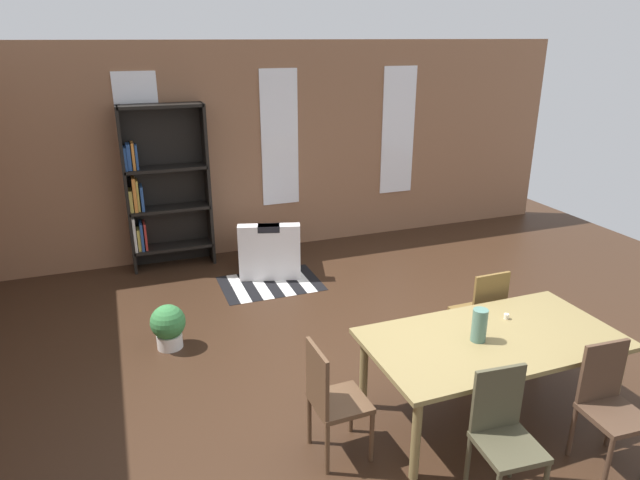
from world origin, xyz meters
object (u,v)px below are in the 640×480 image
(vase_on_table, at_px, (479,325))
(dining_chair_head_left, at_px, (331,398))
(dining_chair_near_right, at_px, (609,402))
(bookshelf_tall, at_px, (161,189))
(potted_plant_by_shelf, at_px, (168,325))
(armchair_white, at_px, (270,252))
(dining_chair_far_right, at_px, (481,311))
(dining_table, at_px, (492,344))
(dining_chair_near_left, at_px, (504,432))

(vase_on_table, distance_m, dining_chair_head_left, 1.31)
(dining_chair_near_right, bearing_deg, vase_on_table, 128.83)
(dining_chair_near_right, relative_size, dining_chair_head_left, 1.00)
(bookshelf_tall, distance_m, potted_plant_by_shelf, 2.44)
(bookshelf_tall, bearing_deg, armchair_white, -28.38)
(dining_chair_far_right, bearing_deg, armchair_white, 115.19)
(dining_table, distance_m, bookshelf_tall, 4.84)
(dining_chair_far_right, bearing_deg, dining_chair_near_right, -89.84)
(dining_chair_far_right, height_order, potted_plant_by_shelf, dining_chair_far_right)
(dining_table, height_order, vase_on_table, vase_on_table)
(dining_table, height_order, dining_chair_near_right, dining_chair_near_right)
(armchair_white, bearing_deg, vase_on_table, -78.67)
(potted_plant_by_shelf, bearing_deg, dining_chair_near_right, -44.47)
(dining_chair_near_left, height_order, armchair_white, dining_chair_near_left)
(potted_plant_by_shelf, bearing_deg, armchair_white, 46.04)
(dining_chair_near_left, bearing_deg, dining_chair_head_left, 141.09)
(dining_chair_head_left, bearing_deg, armchair_white, 81.54)
(dining_chair_near_right, distance_m, bookshelf_tall, 5.75)
(vase_on_table, height_order, dining_chair_near_right, vase_on_table)
(dining_chair_near_left, bearing_deg, vase_on_table, 67.89)
(dining_chair_head_left, distance_m, armchair_white, 3.66)
(dining_table, relative_size, dining_chair_far_right, 2.18)
(armchair_white, xyz_separation_m, potted_plant_by_shelf, (-1.52, -1.57, -0.03))
(dining_table, distance_m, dining_chair_near_left, 0.91)
(dining_table, xyz_separation_m, dining_chair_head_left, (-1.41, -0.00, -0.16))
(dining_table, bearing_deg, potted_plant_by_shelf, 139.52)
(dining_table, bearing_deg, vase_on_table, 180.00)
(vase_on_table, xyz_separation_m, bookshelf_tall, (-2.02, 4.31, 0.23))
(dining_table, relative_size, armchair_white, 2.09)
(dining_table, distance_m, dining_chair_far_right, 0.91)
(dining_table, distance_m, dining_chair_head_left, 1.42)
(armchair_white, bearing_deg, dining_chair_near_left, -84.64)
(dining_chair_near_right, distance_m, dining_chair_far_right, 1.54)
(dining_chair_head_left, relative_size, dining_chair_near_left, 1.00)
(vase_on_table, bearing_deg, bookshelf_tall, 115.06)
(dining_chair_head_left, distance_m, dining_chair_far_right, 2.03)
(vase_on_table, relative_size, potted_plant_by_shelf, 0.58)
(dining_chair_near_right, relative_size, dining_chair_far_right, 1.00)
(dining_chair_head_left, height_order, bookshelf_tall, bookshelf_tall)
(armchair_white, bearing_deg, dining_chair_far_right, -64.81)
(dining_chair_near_left, xyz_separation_m, dining_chair_far_right, (0.93, 1.54, 0.00))
(potted_plant_by_shelf, bearing_deg, bookshelf_tall, 84.33)
(dining_chair_near_right, bearing_deg, dining_chair_head_left, 157.83)
(dining_chair_far_right, bearing_deg, bookshelf_tall, 126.59)
(dining_chair_head_left, xyz_separation_m, potted_plant_by_shelf, (-0.98, 2.04, -0.26))
(dining_chair_near_right, height_order, bookshelf_tall, bookshelf_tall)
(vase_on_table, bearing_deg, dining_chair_near_left, -112.11)
(dining_chair_near_left, xyz_separation_m, armchair_white, (-0.41, 4.38, -0.23))
(dining_chair_far_right, distance_m, armchair_white, 3.15)
(dining_chair_head_left, distance_m, potted_plant_by_shelf, 2.28)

